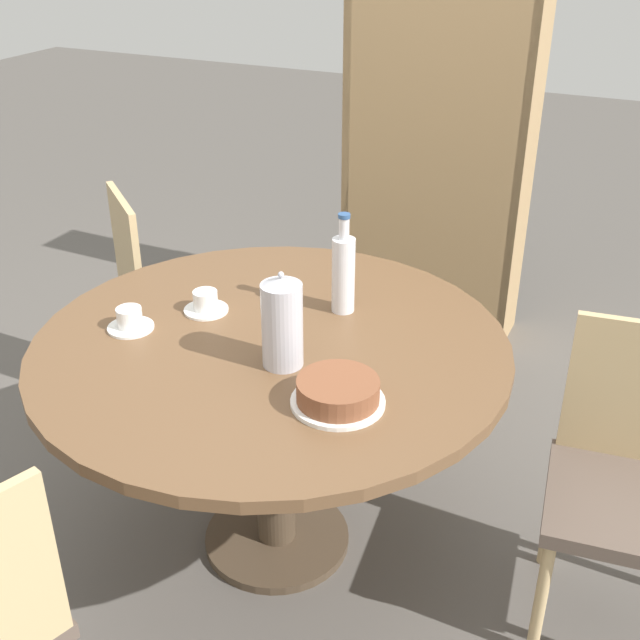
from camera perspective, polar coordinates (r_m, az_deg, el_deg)
The scene contains 10 objects.
ground_plane at distance 2.73m, azimuth -3.06°, elevation -15.38°, with size 14.00×14.00×0.00m, color #56514C.
dining_table at distance 2.33m, azimuth -3.45°, elevation -4.03°, with size 1.36×1.36×0.76m.
chair_a at distance 3.25m, azimuth -10.90°, elevation 2.13°, with size 0.59×0.59×0.88m.
chair_c at distance 2.37m, azimuth 21.14°, elevation -10.43°, with size 0.46×0.46×0.88m.
bookshelf at distance 3.68m, azimuth 8.28°, elevation 11.28°, with size 0.82×0.28×1.71m.
coffee_pot at distance 2.10m, azimuth -2.71°, elevation -0.17°, with size 0.11×0.11×0.27m.
water_bottle at distance 2.38m, azimuth 1.67°, elevation 3.42°, with size 0.07×0.07×0.31m.
cake_main at distance 1.98m, azimuth 1.28°, elevation -5.20°, with size 0.24×0.24×0.07m.
cup_a at distance 2.38m, azimuth -13.37°, elevation -0.04°, with size 0.13×0.13×0.07m.
cup_b at distance 2.44m, azimuth -8.13°, elevation 1.19°, with size 0.13×0.13×0.07m.
Camera 1 is at (0.95, -1.73, 1.88)m, focal length 45.00 mm.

